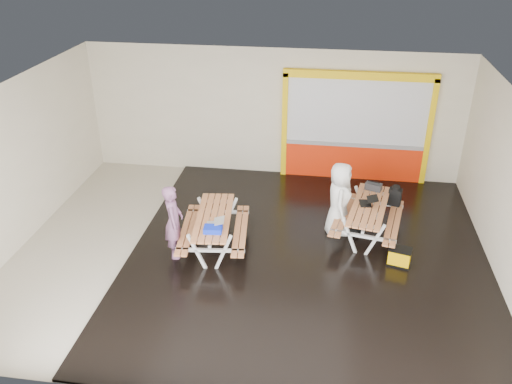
% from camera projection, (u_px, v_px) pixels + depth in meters
% --- Properties ---
extents(room, '(10.02, 8.02, 3.52)m').
position_uv_depth(room, '(250.00, 180.00, 10.61)').
color(room, '#B7AD9B').
rests_on(room, ground).
extents(deck, '(7.50, 7.98, 0.05)m').
position_uv_depth(deck, '(308.00, 256.00, 11.25)').
color(deck, black).
rests_on(deck, room).
extents(kiosk, '(3.88, 0.16, 3.00)m').
position_uv_depth(kiosk, '(355.00, 130.00, 13.91)').
color(kiosk, red).
rests_on(kiosk, room).
extents(picnic_table_left, '(1.60, 2.19, 0.82)m').
position_uv_depth(picnic_table_left, '(214.00, 224.00, 11.25)').
color(picnic_table_left, '#CB7F4E').
rests_on(picnic_table_left, deck).
extents(picnic_table_right, '(1.73, 2.26, 0.82)m').
position_uv_depth(picnic_table_right, '(368.00, 213.00, 11.68)').
color(picnic_table_right, '#CB7F4E').
rests_on(picnic_table_right, deck).
extents(person_left, '(0.51, 0.66, 1.62)m').
position_uv_depth(person_left, '(174.00, 222.00, 10.89)').
color(person_left, '#7A4C6F').
rests_on(person_left, deck).
extents(person_right, '(0.60, 0.88, 1.76)m').
position_uv_depth(person_right, '(339.00, 200.00, 11.71)').
color(person_right, white).
rests_on(person_right, deck).
extents(laptop_left, '(0.41, 0.38, 0.16)m').
position_uv_depth(laptop_left, '(215.00, 224.00, 10.79)').
color(laptop_left, silver).
rests_on(laptop_left, picnic_table_left).
extents(laptop_right, '(0.42, 0.38, 0.16)m').
position_uv_depth(laptop_right, '(368.00, 202.00, 11.62)').
color(laptop_right, black).
rests_on(laptop_right, picnic_table_right).
extents(blue_pouch, '(0.38, 0.29, 0.11)m').
position_uv_depth(blue_pouch, '(213.00, 229.00, 10.60)').
color(blue_pouch, '#0E26C6').
rests_on(blue_pouch, picnic_table_left).
extents(toolbox, '(0.41, 0.30, 0.21)m').
position_uv_depth(toolbox, '(373.00, 187.00, 12.20)').
color(toolbox, black).
rests_on(toolbox, picnic_table_right).
extents(backpack, '(0.33, 0.26, 0.48)m').
position_uv_depth(backpack, '(395.00, 196.00, 12.13)').
color(backpack, black).
rests_on(backpack, picnic_table_right).
extents(dark_case, '(0.48, 0.42, 0.15)m').
position_uv_depth(dark_case, '(351.00, 228.00, 12.04)').
color(dark_case, black).
rests_on(dark_case, deck).
extents(fluke_bag, '(0.51, 0.40, 0.39)m').
position_uv_depth(fluke_bag, '(399.00, 257.00, 10.84)').
color(fluke_bag, black).
rests_on(fluke_bag, deck).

